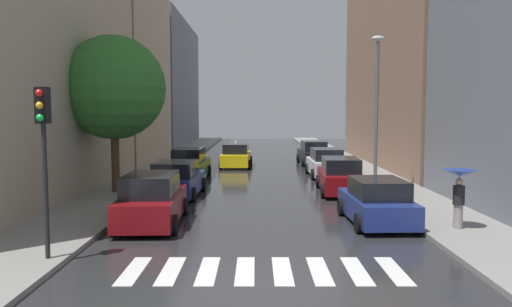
{
  "coord_description": "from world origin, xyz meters",
  "views": [
    {
      "loc": [
        -0.19,
        -10.43,
        3.86
      ],
      "look_at": [
        -0.36,
        23.98,
        0.95
      ],
      "focal_mm": 35.33,
      "sensor_mm": 36.0,
      "label": 1
    }
  ],
  "objects_px": {
    "parked_car_left_nearest": "(154,201)",
    "parked_car_right_nearest": "(380,203)",
    "parked_car_right_fourth": "(316,154)",
    "taxi_midroad": "(239,156)",
    "parked_car_right_second": "(343,177)",
    "street_tree_left": "(116,88)",
    "pedestrian_foreground": "(462,185)",
    "traffic_light_left_corner": "(46,134)",
    "parked_car_left_second": "(179,180)",
    "parked_car_right_third": "(328,164)",
    "lamp_post_right": "(379,102)",
    "parked_car_left_third": "(192,165)"
  },
  "relations": [
    {
      "from": "parked_car_left_second",
      "to": "parked_car_right_third",
      "type": "distance_m",
      "value": 10.25
    },
    {
      "from": "parked_car_right_second",
      "to": "taxi_midroad",
      "type": "bearing_deg",
      "value": 28.37
    },
    {
      "from": "parked_car_left_second",
      "to": "parked_car_right_third",
      "type": "bearing_deg",
      "value": -46.05
    },
    {
      "from": "parked_car_right_nearest",
      "to": "parked_car_right_third",
      "type": "bearing_deg",
      "value": -1.81
    },
    {
      "from": "parked_car_right_second",
      "to": "lamp_post_right",
      "type": "relative_size",
      "value": 0.64
    },
    {
      "from": "parked_car_left_nearest",
      "to": "parked_car_left_third",
      "type": "distance_m",
      "value": 11.52
    },
    {
      "from": "parked_car_right_fourth",
      "to": "taxi_midroad",
      "type": "distance_m",
      "value": 5.74
    },
    {
      "from": "parked_car_left_nearest",
      "to": "pedestrian_foreground",
      "type": "bearing_deg",
      "value": -98.47
    },
    {
      "from": "parked_car_right_second",
      "to": "parked_car_right_fourth",
      "type": "xyz_separation_m",
      "value": [
        0.17,
        12.7,
        0.01
      ]
    },
    {
      "from": "traffic_light_left_corner",
      "to": "street_tree_left",
      "type": "bearing_deg",
      "value": 96.57
    },
    {
      "from": "parked_car_right_third",
      "to": "taxi_midroad",
      "type": "xyz_separation_m",
      "value": [
        -5.47,
        5.18,
        -0.02
      ]
    },
    {
      "from": "parked_car_right_second",
      "to": "parked_car_right_nearest",
      "type": "bearing_deg",
      "value": -175.83
    },
    {
      "from": "parked_car_left_second",
      "to": "parked_car_right_nearest",
      "type": "distance_m",
      "value": 9.56
    },
    {
      "from": "parked_car_left_second",
      "to": "parked_car_right_second",
      "type": "distance_m",
      "value": 7.61
    },
    {
      "from": "parked_car_left_nearest",
      "to": "traffic_light_left_corner",
      "type": "bearing_deg",
      "value": 157.16
    },
    {
      "from": "parked_car_left_nearest",
      "to": "taxi_midroad",
      "type": "distance_m",
      "value": 17.83
    },
    {
      "from": "parked_car_right_nearest",
      "to": "lamp_post_right",
      "type": "relative_size",
      "value": 0.58
    },
    {
      "from": "street_tree_left",
      "to": "parked_car_right_second",
      "type": "bearing_deg",
      "value": 2.37
    },
    {
      "from": "parked_car_left_nearest",
      "to": "parked_car_right_nearest",
      "type": "xyz_separation_m",
      "value": [
        7.68,
        0.12,
        -0.08
      ]
    },
    {
      "from": "parked_car_left_nearest",
      "to": "parked_car_left_third",
      "type": "xyz_separation_m",
      "value": [
        -0.23,
        11.52,
        0.0
      ]
    },
    {
      "from": "parked_car_right_nearest",
      "to": "pedestrian_foreground",
      "type": "distance_m",
      "value": 2.73
    },
    {
      "from": "street_tree_left",
      "to": "traffic_light_left_corner",
      "type": "xyz_separation_m",
      "value": [
        1.22,
        -10.64,
        -1.63
      ]
    },
    {
      "from": "parked_car_left_nearest",
      "to": "taxi_midroad",
      "type": "bearing_deg",
      "value": -8.65
    },
    {
      "from": "parked_car_right_nearest",
      "to": "street_tree_left",
      "type": "xyz_separation_m",
      "value": [
        -10.63,
        6.06,
        4.18
      ]
    },
    {
      "from": "lamp_post_right",
      "to": "pedestrian_foreground",
      "type": "bearing_deg",
      "value": -85.42
    },
    {
      "from": "parked_car_right_nearest",
      "to": "parked_car_right_fourth",
      "type": "height_order",
      "value": "parked_car_right_fourth"
    },
    {
      "from": "parked_car_left_nearest",
      "to": "parked_car_right_nearest",
      "type": "height_order",
      "value": "parked_car_left_nearest"
    },
    {
      "from": "parked_car_right_nearest",
      "to": "pedestrian_foreground",
      "type": "bearing_deg",
      "value": -122.1
    },
    {
      "from": "parked_car_right_third",
      "to": "lamp_post_right",
      "type": "xyz_separation_m",
      "value": [
        1.63,
        -5.39,
        3.52
      ]
    },
    {
      "from": "parked_car_left_third",
      "to": "parked_car_right_nearest",
      "type": "height_order",
      "value": "parked_car_left_third"
    },
    {
      "from": "traffic_light_left_corner",
      "to": "pedestrian_foreground",
      "type": "bearing_deg",
      "value": 15.64
    },
    {
      "from": "parked_car_left_second",
      "to": "parked_car_right_second",
      "type": "relative_size",
      "value": 0.99
    },
    {
      "from": "parked_car_right_second",
      "to": "parked_car_right_third",
      "type": "height_order",
      "value": "parked_car_right_second"
    },
    {
      "from": "parked_car_left_nearest",
      "to": "traffic_light_left_corner",
      "type": "relative_size",
      "value": 1.08
    },
    {
      "from": "parked_car_right_second",
      "to": "street_tree_left",
      "type": "height_order",
      "value": "street_tree_left"
    },
    {
      "from": "lamp_post_right",
      "to": "traffic_light_left_corner",
      "type": "bearing_deg",
      "value": -133.52
    },
    {
      "from": "parked_car_left_nearest",
      "to": "parked_car_right_nearest",
      "type": "distance_m",
      "value": 7.68
    },
    {
      "from": "street_tree_left",
      "to": "parked_car_left_nearest",
      "type": "bearing_deg",
      "value": -64.51
    },
    {
      "from": "taxi_midroad",
      "to": "lamp_post_right",
      "type": "xyz_separation_m",
      "value": [
        7.11,
        -10.57,
        3.54
      ]
    },
    {
      "from": "parked_car_right_nearest",
      "to": "parked_car_right_second",
      "type": "bearing_deg",
      "value": -0.45
    },
    {
      "from": "parked_car_right_fourth",
      "to": "traffic_light_left_corner",
      "type": "bearing_deg",
      "value": 156.08
    },
    {
      "from": "parked_car_left_second",
      "to": "taxi_midroad",
      "type": "height_order",
      "value": "taxi_midroad"
    },
    {
      "from": "parked_car_left_second",
      "to": "traffic_light_left_corner",
      "type": "bearing_deg",
      "value": 173.28
    },
    {
      "from": "taxi_midroad",
      "to": "pedestrian_foreground",
      "type": "height_order",
      "value": "pedestrian_foreground"
    },
    {
      "from": "parked_car_right_third",
      "to": "taxi_midroad",
      "type": "bearing_deg",
      "value": 45.46
    },
    {
      "from": "street_tree_left",
      "to": "traffic_light_left_corner",
      "type": "height_order",
      "value": "street_tree_left"
    },
    {
      "from": "parked_car_right_second",
      "to": "traffic_light_left_corner",
      "type": "distance_m",
      "value": 14.63
    },
    {
      "from": "parked_car_left_nearest",
      "to": "taxi_midroad",
      "type": "height_order",
      "value": "taxi_midroad"
    },
    {
      "from": "pedestrian_foreground",
      "to": "parked_car_right_second",
      "type": "bearing_deg",
      "value": -35.73
    },
    {
      "from": "parked_car_right_nearest",
      "to": "street_tree_left",
      "type": "relative_size",
      "value": 0.58
    }
  ]
}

